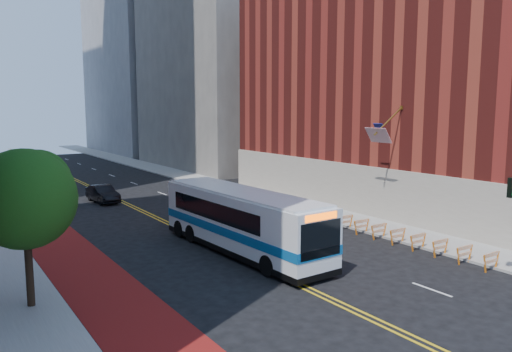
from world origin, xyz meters
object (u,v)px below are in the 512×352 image
object	(u,v)px
street_tree	(26,195)
car_a	(16,208)
transit_bus	(241,220)
car_b	(103,194)
car_c	(28,190)

from	to	relation	value
street_tree	car_a	bearing A→B (deg)	83.74
transit_bus	car_b	xyz separation A→B (m)	(-2.10, 20.33, -1.16)
street_tree	car_c	size ratio (longest dim) A/B	1.49
car_b	car_c	world-z (taller)	car_b
street_tree	car_c	world-z (taller)	street_tree
car_b	car_c	bearing A→B (deg)	124.12
car_a	car_c	size ratio (longest dim) A/B	0.97
transit_bus	car_c	distance (m)	28.01
transit_bus	car_b	size ratio (longest dim) A/B	2.88
street_tree	car_b	bearing A→B (deg)	66.65
car_b	car_a	bearing A→B (deg)	-164.47
street_tree	car_b	xyz separation A→B (m)	(9.74, 22.57, -4.13)
street_tree	car_a	world-z (taller)	street_tree
street_tree	car_a	xyz separation A→B (m)	(2.18, 19.91, -4.17)
transit_bus	car_b	distance (m)	20.47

